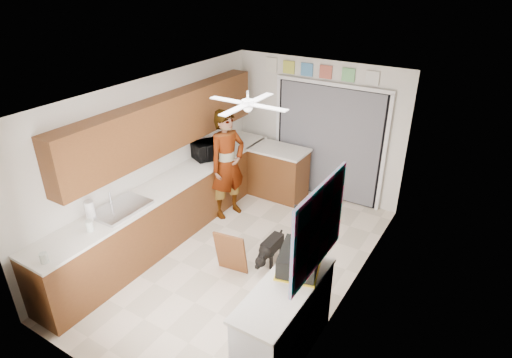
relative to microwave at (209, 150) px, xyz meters
The scene contains 39 objects.
floor 2.00m from the microwave, 37.70° to the right, with size 5.00×5.00×0.00m, color beige.
ceiling 2.19m from the microwave, 37.70° to the right, with size 5.00×5.00×0.00m, color white.
wall_back 1.99m from the microwave, 47.94° to the left, with size 3.20×3.20×0.00m, color silver.
wall_front 3.77m from the microwave, 69.35° to the right, with size 3.20×3.20×0.00m, color silver.
wall_left 1.07m from the microwave, 104.79° to the right, with size 5.00×5.00×0.00m, color silver.
wall_right 3.11m from the microwave, 19.32° to the right, with size 5.00×5.00×0.00m, color silver.
left_base_cabinets 1.21m from the microwave, 88.39° to the right, with size 0.60×4.80×0.90m, color brown.
left_countertop 1.04m from the microwave, 87.83° to the right, with size 0.62×4.80×0.04m, color white.
upper_cabinets 1.10m from the microwave, 97.65° to the right, with size 0.32×4.00×0.80m, color brown.
sink_basin 2.03m from the microwave, 88.90° to the right, with size 0.50×0.76×0.06m, color silver.
faucet 2.03m from the microwave, 94.26° to the right, with size 0.03×0.03×0.22m, color silver.
peninsula_base 1.43m from the microwave, 49.57° to the left, with size 1.00×0.60×0.90m, color brown.
peninsula_top 1.29m from the microwave, 49.57° to the left, with size 1.04×0.64×0.04m, color white.
back_opening_recess 2.14m from the microwave, 42.42° to the left, with size 2.00×0.06×2.10m, color black.
curtain_panel 2.11m from the microwave, 41.62° to the left, with size 1.90×0.03×2.05m, color slate.
door_trim_left 1.52m from the microwave, 68.42° to the left, with size 0.06×0.04×2.10m, color white.
door_trim_right 2.96m from the microwave, 28.53° to the left, with size 0.06×0.04×2.10m, color white.
door_trim_head 2.36m from the microwave, 41.83° to the left, with size 2.10×0.04×0.06m, color white.
header_frame_0 2.02m from the microwave, 63.20° to the left, with size 0.22×0.02×0.22m, color #C7D045.
header_frame_1 2.17m from the microwave, 53.21° to the left, with size 0.22×0.02×0.22m, color #4889C1.
header_frame_2 2.37m from the microwave, 45.28° to the left, with size 0.22×0.02×0.22m, color #B85745.
header_frame_3 2.63m from the microwave, 38.27° to the left, with size 0.22×0.02×0.22m, color #6CBE71.
header_frame_4 2.92m from the microwave, 32.92° to the left, with size 0.22×0.02×0.22m, color silver.
route66_sign 1.92m from the microwave, 75.29° to the left, with size 0.22×0.02×0.26m, color silver.
right_counter_base 3.54m from the microwave, 39.74° to the right, with size 0.50×1.40×0.90m, color white.
right_counter_top 3.48m from the microwave, 39.84° to the right, with size 0.54×1.44×0.04m, color white.
abstract_painting 3.59m from the microwave, 34.87° to the right, with size 0.03×1.15×0.95m, color #F058A7.
ceiling_fan 1.99m from the microwave, 31.89° to the right, with size 1.14×1.14×0.24m, color white.
microwave is the anchor object (origin of this frame).
jar_a 3.28m from the microwave, 86.77° to the right, with size 0.09×0.09×0.12m, color silver.
jar_b 2.59m from the microwave, 87.90° to the right, with size 0.09×0.09×0.14m, color silver.
paper_towel_roll 2.39m from the microwave, 92.85° to the right, with size 0.12×0.12×0.26m, color white.
suitcase 3.24m from the microwave, 35.15° to the right, with size 0.41×0.55×0.23m, color black.
suitcase_rim 3.24m from the microwave, 35.15° to the right, with size 0.44×0.58×0.02m, color yellow.
suitcase_lid 3.09m from the microwave, 30.74° to the right, with size 0.42×0.03×0.50m, color black.
cardboard_box 3.33m from the microwave, 42.98° to the right, with size 0.40×0.30×0.25m, color #A36D33.
cabinet_door_panel 2.10m from the microwave, 45.02° to the right, with size 0.45×0.03×0.68m, color brown.
man 0.46m from the microwave, ahead, with size 0.68×0.45×1.88m, color white.
dog 2.14m from the microwave, 26.35° to the right, with size 0.25×0.58×0.45m, color black.
Camera 1 is at (2.89, -4.28, 3.93)m, focal length 30.00 mm.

